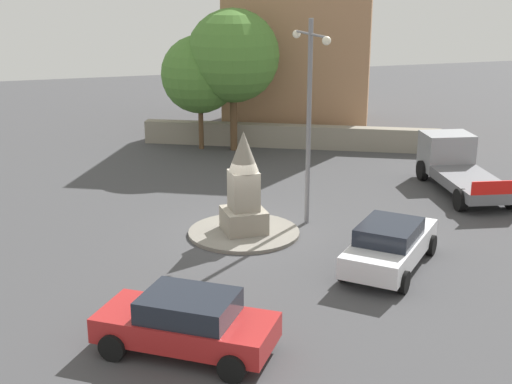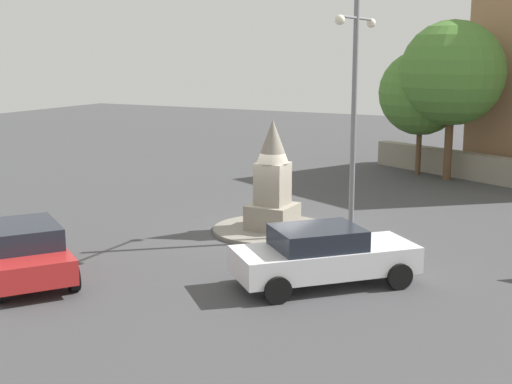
{
  "view_description": "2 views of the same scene",
  "coord_description": "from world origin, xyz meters",
  "px_view_note": "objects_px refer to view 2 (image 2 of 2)",
  "views": [
    {
      "loc": [
        21.35,
        -6.16,
        8.36
      ],
      "look_at": [
        -0.77,
        0.66,
        1.2
      ],
      "focal_mm": 49.38,
      "sensor_mm": 36.0,
      "label": 1
    },
    {
      "loc": [
        19.27,
        9.41,
        5.63
      ],
      "look_at": [
        0.17,
        -0.49,
        1.26
      ],
      "focal_mm": 49.37,
      "sensor_mm": 36.0,
      "label": 2
    }
  ],
  "objects_px": {
    "car_red_waiting": "(24,250)",
    "tree_near_wall": "(452,73)",
    "monument": "(273,181)",
    "tree_mid_cluster": "(421,93)",
    "streetlamp": "(354,97)",
    "car_white_approaching": "(323,255)"
  },
  "relations": [
    {
      "from": "car_red_waiting",
      "to": "tree_mid_cluster",
      "type": "distance_m",
      "value": 20.2
    },
    {
      "from": "car_white_approaching",
      "to": "tree_near_wall",
      "type": "xyz_separation_m",
      "value": [
        -15.64,
        -0.48,
        3.88
      ]
    },
    {
      "from": "car_red_waiting",
      "to": "tree_mid_cluster",
      "type": "relative_size",
      "value": 0.77
    },
    {
      "from": "car_red_waiting",
      "to": "tree_near_wall",
      "type": "distance_m",
      "value": 20.06
    },
    {
      "from": "monument",
      "to": "car_red_waiting",
      "type": "xyz_separation_m",
      "value": [
        7.04,
        -3.4,
        -0.86
      ]
    },
    {
      "from": "car_red_waiting",
      "to": "tree_near_wall",
      "type": "height_order",
      "value": "tree_near_wall"
    },
    {
      "from": "monument",
      "to": "car_red_waiting",
      "type": "bearing_deg",
      "value": -25.8
    },
    {
      "from": "monument",
      "to": "car_red_waiting",
      "type": "height_order",
      "value": "monument"
    },
    {
      "from": "car_white_approaching",
      "to": "tree_near_wall",
      "type": "distance_m",
      "value": 16.12
    },
    {
      "from": "car_white_approaching",
      "to": "monument",
      "type": "bearing_deg",
      "value": -140.3
    },
    {
      "from": "monument",
      "to": "tree_near_wall",
      "type": "bearing_deg",
      "value": 166.21
    },
    {
      "from": "car_white_approaching",
      "to": "tree_mid_cluster",
      "type": "distance_m",
      "value": 16.76
    },
    {
      "from": "car_red_waiting",
      "to": "tree_near_wall",
      "type": "xyz_separation_m",
      "value": [
        -18.66,
        6.26,
        3.88
      ]
    },
    {
      "from": "monument",
      "to": "tree_mid_cluster",
      "type": "height_order",
      "value": "tree_mid_cluster"
    },
    {
      "from": "car_red_waiting",
      "to": "tree_mid_cluster",
      "type": "height_order",
      "value": "tree_mid_cluster"
    },
    {
      "from": "streetlamp",
      "to": "car_white_approaching",
      "type": "bearing_deg",
      "value": 11.41
    },
    {
      "from": "streetlamp",
      "to": "tree_mid_cluster",
      "type": "distance_m",
      "value": 11.98
    },
    {
      "from": "monument",
      "to": "streetlamp",
      "type": "relative_size",
      "value": 0.49
    },
    {
      "from": "tree_mid_cluster",
      "to": "car_red_waiting",
      "type": "bearing_deg",
      "value": -13.81
    },
    {
      "from": "monument",
      "to": "car_white_approaching",
      "type": "xyz_separation_m",
      "value": [
        4.01,
        3.33,
        -0.86
      ]
    },
    {
      "from": "streetlamp",
      "to": "tree_mid_cluster",
      "type": "bearing_deg",
      "value": -174.9
    },
    {
      "from": "streetlamp",
      "to": "car_white_approaching",
      "type": "relative_size",
      "value": 1.61
    }
  ]
}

